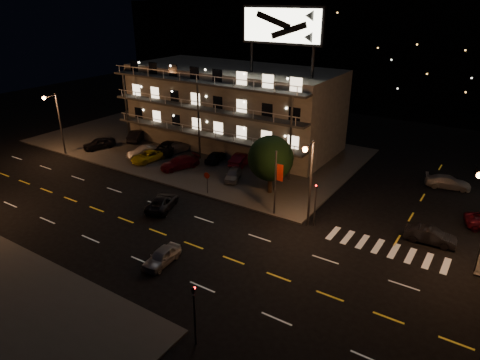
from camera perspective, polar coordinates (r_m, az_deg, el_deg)
The scene contains 25 objects.
ground at distance 37.23m, azimuth -8.64°, elevation -7.72°, with size 140.00×140.00×0.00m, color black.
curb_nw at distance 59.38m, azimuth -6.20°, elevation 4.58°, with size 44.00×24.00×0.15m, color #3D3D3A.
motel at distance 58.59m, azimuth -0.87°, elevation 9.82°, with size 28.00×13.80×18.10m.
hill_backdrop at distance 96.57m, azimuth 17.04°, elevation 17.94°, with size 120.00×25.00×24.00m.
streetlight_nw at distance 58.88m, azimuth -23.24°, elevation 7.61°, with size 0.44×1.92×8.00m.
streetlight_nc at distance 36.85m, azimuth 9.23°, elevation 0.56°, with size 0.44×1.92×8.00m.
signal_nw at distance 38.13m, azimuth 10.03°, elevation -2.65°, with size 0.20×0.27×4.60m.
signal_sw at distance 25.65m, azimuth -6.12°, elevation -16.79°, with size 0.20×0.27×4.60m.
banner_north at distance 39.18m, azimuth 4.83°, elevation -0.23°, with size 0.83×0.16×6.40m.
stop_sign at distance 44.03m, azimuth -4.42°, elevation 0.09°, with size 0.91×0.11×2.61m.
tree at distance 43.51m, azimuth 4.06°, elevation 2.74°, with size 4.85×4.67×6.11m.
lot_car_0 at distance 60.58m, azimuth -18.26°, elevation 4.69°, with size 1.70×4.24×1.44m, color black.
lot_car_1 at distance 55.52m, azimuth -12.65°, elevation 3.66°, with size 1.54×4.42×1.45m, color gray.
lot_car_2 at distance 54.25m, azimuth -12.18°, elevation 3.12°, with size 2.06×4.47×1.24m, color yellow.
lot_car_3 at distance 51.27m, azimuth -8.03°, elevation 2.31°, with size 1.93×4.76×1.38m, color #560C17.
lot_car_4 at distance 47.62m, azimuth -0.93°, elevation 0.76°, with size 1.44×3.58×1.22m, color gray.
lot_car_5 at distance 62.47m, azimuth -13.50°, elevation 5.81°, with size 1.59×4.56×1.50m, color black.
lot_car_6 at distance 56.80m, azimuth -9.52°, elevation 4.38°, with size 2.48×5.37×1.49m, color black.
lot_car_7 at distance 56.96m, azimuth -8.28°, elevation 4.43°, with size 1.86×4.59×1.33m, color gray.
lot_car_8 at distance 52.94m, azimuth -3.20°, elevation 3.16°, with size 1.56×3.87×1.32m, color black.
lot_car_9 at distance 51.89m, azimuth 0.30°, elevation 2.84°, with size 1.53×4.39×1.45m, color #560C17.
side_car_0 at distance 39.24m, azimuth 24.04°, elevation -6.81°, with size 1.43×4.09×1.35m, color black.
side_car_2 at distance 51.04m, azimuth 25.98°, elevation -0.24°, with size 1.87×4.60×1.34m, color gray.
road_car_east at distance 33.91m, azimuth -10.38°, elevation -10.00°, with size 1.47×3.64×1.24m, color gray.
road_car_west at distance 42.17m, azimuth -10.33°, elevation -2.96°, with size 2.08×4.52×1.26m, color black.
Camera 1 is at (21.80, -23.41, 19.05)m, focal length 32.00 mm.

